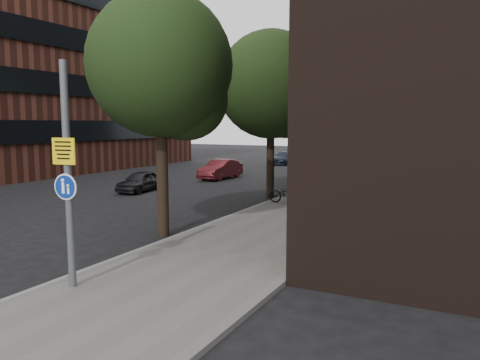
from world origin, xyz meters
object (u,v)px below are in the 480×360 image
Objects in this scene: signpost at (68,175)px; pedestrian at (313,200)px; parked_bike_facade_near at (336,212)px; parked_car_near at (140,181)px.

signpost is 2.57× the size of pedestrian.
parked_bike_facade_near is (0.54, 0.90, -0.48)m from pedestrian.
pedestrian is 11.77m from parked_car_near.
signpost is 9.34m from parked_bike_facade_near.
signpost reaches higher than parked_car_near.
signpost reaches higher than parked_bike_facade_near.
pedestrian is 1.15m from parked_bike_facade_near.
pedestrian is at bearing 170.46° from parked_bike_facade_near.
signpost is 8.23m from pedestrian.
parked_bike_facade_near is (3.32, 8.51, -1.94)m from signpost.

